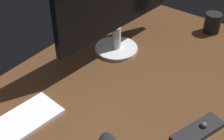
{
  "coord_description": "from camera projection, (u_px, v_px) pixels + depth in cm",
  "views": [
    {
      "loc": [
        -68.14,
        -47.33,
        76.01
      ],
      "look_at": [
        3.07,
        5.98,
        8.0
      ],
      "focal_mm": 50.91,
      "sensor_mm": 36.0,
      "label": 1
    }
  ],
  "objects": [
    {
      "name": "coffee_mug",
      "position": [
        213.0,
        23.0,
        1.42
      ],
      "size": [
        7.31,
        7.31,
        8.89
      ],
      "primitive_type": "cylinder",
      "color": "black",
      "rests_on": "desk"
    },
    {
      "name": "media_remote",
      "position": [
        198.0,
        131.0,
        0.96
      ],
      "size": [
        18.93,
        11.42,
        3.35
      ],
      "rotation": [
        0.0,
        0.0,
        -0.33
      ],
      "color": "black",
      "rests_on": "desk"
    },
    {
      "name": "keyboard",
      "position": [
        5.0,
        132.0,
        0.96
      ],
      "size": [
        38.04,
        16.63,
        1.3
      ],
      "primitive_type": "cube",
      "rotation": [
        0.0,
        0.0,
        -0.11
      ],
      "color": "white",
      "rests_on": "desk"
    },
    {
      "name": "desk",
      "position": [
        120.0,
        96.0,
        1.11
      ],
      "size": [
        140.0,
        84.0,
        2.0
      ],
      "primitive_type": "cube",
      "color": "#4C301C",
      "rests_on": "ground"
    }
  ]
}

